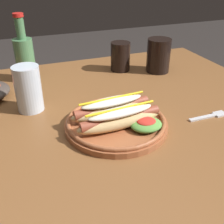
# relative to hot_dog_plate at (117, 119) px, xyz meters

# --- Properties ---
(dining_table) EXTENTS (1.16, 0.99, 0.74)m
(dining_table) POSITION_rel_hot_dog_plate_xyz_m (-0.00, 0.07, -0.12)
(dining_table) COLOR brown
(dining_table) RESTS_ON ground_plane
(hot_dog_plate) EXTENTS (0.27, 0.27, 0.08)m
(hot_dog_plate) POSITION_rel_hot_dog_plate_xyz_m (0.00, 0.00, 0.00)
(hot_dog_plate) COLOR #9E5633
(hot_dog_plate) RESTS_ON dining_table
(fork) EXTENTS (0.12, 0.03, 0.00)m
(fork) POSITION_rel_hot_dog_plate_xyz_m (0.27, -0.04, -0.02)
(fork) COLOR silver
(fork) RESTS_ON dining_table
(soda_cup) EXTENTS (0.09, 0.09, 0.13)m
(soda_cup) POSITION_rel_hot_dog_plate_xyz_m (0.30, 0.33, 0.04)
(soda_cup) COLOR black
(soda_cup) RESTS_ON dining_table
(water_cup) EXTENTS (0.08, 0.08, 0.13)m
(water_cup) POSITION_rel_hot_dog_plate_xyz_m (-0.20, 0.18, 0.04)
(water_cup) COLOR silver
(water_cup) RESTS_ON dining_table
(extra_cup) EXTENTS (0.08, 0.08, 0.11)m
(extra_cup) POSITION_rel_hot_dog_plate_xyz_m (0.17, 0.39, 0.03)
(extra_cup) COLOR black
(extra_cup) RESTS_ON dining_table
(glass_bottle) EXTENTS (0.07, 0.07, 0.24)m
(glass_bottle) POSITION_rel_hot_dog_plate_xyz_m (-0.19, 0.42, 0.06)
(glass_bottle) COLOR #4C7F51
(glass_bottle) RESTS_ON dining_table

